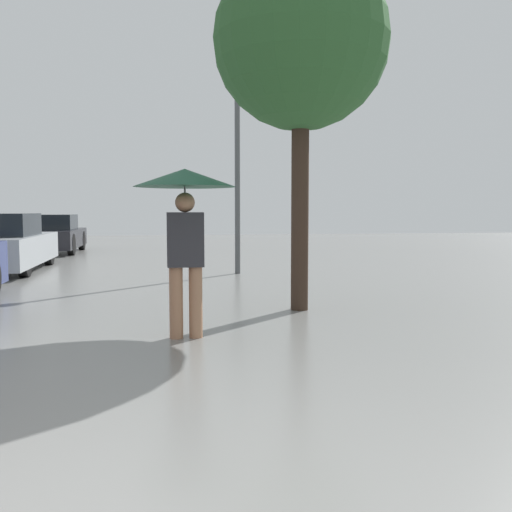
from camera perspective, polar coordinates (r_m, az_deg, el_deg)
The scene contains 4 objects.
pedestrian at distance 6.12m, azimuth -7.12°, elevation 5.43°, with size 1.08×1.08×1.81m.
parked_car_farthest at distance 19.63m, azimuth -19.61°, elevation 2.01°, with size 1.63×4.02×1.24m.
tree at distance 8.16m, azimuth 4.52°, elevation 20.45°, with size 2.36×2.36×4.82m.
street_lamp at distance 12.45m, azimuth -1.88°, elevation 11.09°, with size 0.29×0.29×4.47m.
Camera 1 is at (0.24, -2.06, 1.38)m, focal length 40.00 mm.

